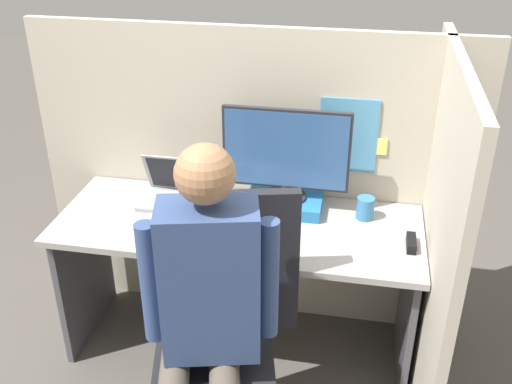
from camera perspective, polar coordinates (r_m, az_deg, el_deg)
cubicle_panel_back at (r=2.96m, az=-0.33°, el=1.01°), size 2.14×0.05×1.53m
cubicle_panel_right at (r=2.59m, az=16.59°, el=-4.67°), size 0.04×1.25×1.53m
desk at (r=2.78m, az=-1.72°, el=-5.89°), size 1.64×0.63×0.73m
paper_box at (r=2.79m, az=2.73°, el=-0.98°), size 0.35×0.24×0.06m
monitor at (r=2.68m, az=2.86°, el=3.71°), size 0.58×0.20×0.43m
laptop at (r=2.86m, az=-7.68°, el=-0.06°), size 0.31×0.23×0.23m
mouse at (r=2.57m, az=-4.39°, el=-4.05°), size 0.06×0.05×0.04m
stapler at (r=2.59m, az=14.57°, el=-4.72°), size 0.04×0.12×0.04m
carrot_toy at (r=2.51m, az=-4.38°, el=-4.76°), size 0.05×0.15×0.05m
office_chair at (r=2.37m, az=-2.80°, el=-13.28°), size 0.56×0.61×1.09m
person at (r=2.11m, az=-4.93°, el=-10.67°), size 0.47×0.45×1.39m
coffee_mug at (r=2.74m, az=10.37°, el=-1.52°), size 0.08×0.08×0.10m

